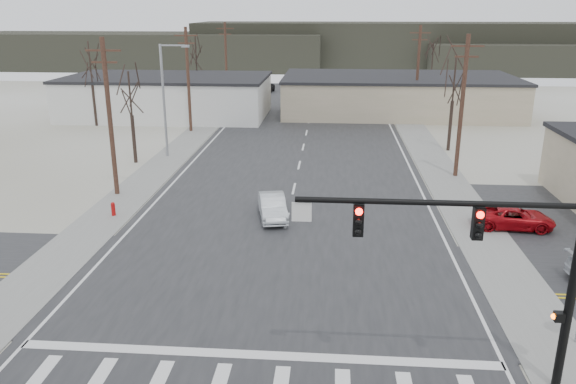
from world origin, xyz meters
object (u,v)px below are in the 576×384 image
(fire_hydrant, at_px, (113,209))
(sedan_crossing, at_px, (272,206))
(car_far_b, at_px, (268,87))
(traffic_signal_mast, at_px, (512,253))
(car_parked_red, at_px, (514,218))
(car_far_a, at_px, (311,103))

(fire_hydrant, distance_m, sedan_crossing, 9.35)
(fire_hydrant, relative_size, car_far_b, 0.23)
(traffic_signal_mast, bearing_deg, fire_hydrant, 141.87)
(traffic_signal_mast, bearing_deg, car_parked_red, 71.50)
(traffic_signal_mast, distance_m, fire_hydrant, 23.39)
(traffic_signal_mast, xyz_separation_m, car_far_a, (-7.99, 51.74, -3.82))
(fire_hydrant, xyz_separation_m, car_far_a, (10.10, 37.54, 0.40))
(car_far_a, height_order, car_parked_red, car_far_a)
(sedan_crossing, bearing_deg, car_far_a, 77.16)
(car_far_a, relative_size, car_parked_red, 1.29)
(fire_hydrant, xyz_separation_m, sedan_crossing, (9.34, 0.42, 0.27))
(traffic_signal_mast, relative_size, fire_hydrant, 10.29)
(traffic_signal_mast, bearing_deg, car_far_b, 102.68)
(sedan_crossing, height_order, car_far_a, car_far_a)
(fire_hydrant, relative_size, car_far_a, 0.16)
(traffic_signal_mast, relative_size, car_far_b, 2.33)
(car_far_a, bearing_deg, fire_hydrant, 50.13)
(traffic_signal_mast, height_order, car_parked_red, traffic_signal_mast)
(fire_hydrant, height_order, car_far_b, car_far_b)
(sedan_crossing, relative_size, car_far_b, 1.07)
(car_far_a, relative_size, car_far_b, 1.44)
(car_far_a, xyz_separation_m, car_far_b, (-6.87, 14.32, -0.15))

